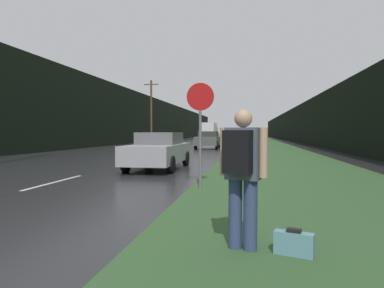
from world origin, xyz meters
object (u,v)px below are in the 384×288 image
at_px(delivery_truck, 210,131).
at_px(car_passing_far, 208,140).
at_px(suitcase, 294,244).
at_px(car_passing_near, 159,150).
at_px(stop_sign, 200,123).
at_px(hitchhiker_with_backpack, 242,170).

bearing_deg(delivery_truck, car_passing_far, -83.66).
distance_m(suitcase, car_passing_far, 26.09).
bearing_deg(car_passing_near, stop_sign, 117.13).
bearing_deg(hitchhiker_with_backpack, delivery_truck, 114.29).
bearing_deg(stop_sign, car_passing_near, 117.13).
height_order(suitcase, delivery_truck, delivery_truck).
bearing_deg(stop_sign, car_passing_far, 96.21).
bearing_deg(car_passing_far, stop_sign, 96.21).
bearing_deg(hitchhiker_with_backpack, car_passing_far, 115.07).
distance_m(stop_sign, car_passing_far, 21.31).
height_order(suitcase, car_passing_near, car_passing_near).
xyz_separation_m(stop_sign, car_passing_far, (-2.30, 21.16, -0.91)).
bearing_deg(car_passing_far, hitchhiker_with_backpack, 97.67).
distance_m(suitcase, delivery_truck, 62.78).
distance_m(suitcase, car_passing_near, 9.98).
distance_m(stop_sign, suitcase, 5.16).
bearing_deg(car_passing_near, suitcase, 114.08).
distance_m(hitchhiker_with_backpack, car_passing_far, 25.91).
bearing_deg(car_passing_near, delivery_truck, -85.64).
bearing_deg(stop_sign, suitcase, -69.05).
bearing_deg(car_passing_far, car_passing_near, 90.00).
height_order(suitcase, car_passing_far, car_passing_far).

